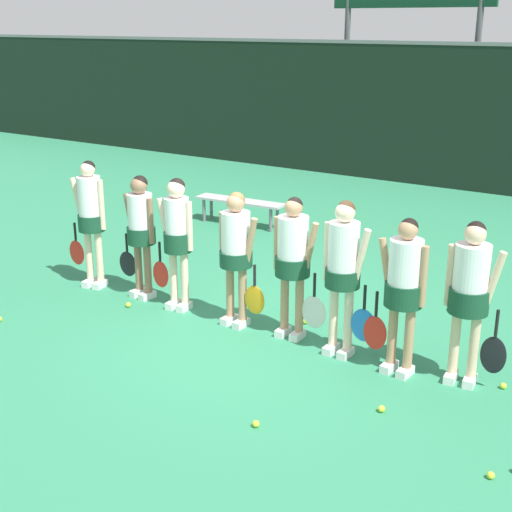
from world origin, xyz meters
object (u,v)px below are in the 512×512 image
at_px(player_6, 404,284).
at_px(tennis_ball_5, 305,321).
at_px(player_2, 177,232).
at_px(tennis_ball_11, 128,305).
at_px(player_1, 141,226).
at_px(tennis_ball_8, 450,308).
at_px(tennis_ball_0, 382,409).
at_px(tennis_ball_1, 491,475).
at_px(player_5, 344,265).
at_px(tennis_ball_7, 503,386).
at_px(tennis_ball_2, 256,424).
at_px(player_4, 293,256).
at_px(tennis_ball_9, 496,346).
at_px(player_3, 236,248).
at_px(player_0, 90,214).
at_px(player_7, 470,289).
at_px(bench_courtside, 240,203).
at_px(scoreboard, 412,1).

relative_size(player_6, tennis_ball_5, 25.45).
distance_m(player_2, tennis_ball_11, 1.21).
distance_m(player_1, tennis_ball_8, 4.21).
xyz_separation_m(tennis_ball_0, tennis_ball_1, (1.18, -0.48, -0.00)).
distance_m(player_5, tennis_ball_7, 2.06).
relative_size(tennis_ball_2, tennis_ball_11, 0.99).
height_order(player_4, tennis_ball_9, player_4).
bearing_deg(player_6, player_5, -179.26).
relative_size(player_3, tennis_ball_11, 24.44).
xyz_separation_m(player_4, tennis_ball_8, (1.32, 1.82, -0.98)).
relative_size(player_0, player_1, 1.07).
xyz_separation_m(player_2, tennis_ball_11, (-0.58, -0.36, -1.00)).
relative_size(player_3, tennis_ball_9, 25.38).
height_order(player_7, tennis_ball_8, player_7).
bearing_deg(bench_courtside, tennis_ball_0, -47.77).
bearing_deg(player_6, scoreboard, 117.20).
relative_size(tennis_ball_2, tennis_ball_9, 1.03).
bearing_deg(tennis_ball_0, player_7, 66.37).
distance_m(scoreboard, player_1, 10.18).
bearing_deg(player_2, tennis_ball_1, -22.98).
height_order(player_4, player_7, player_7).
relative_size(player_7, tennis_ball_11, 25.28).
height_order(player_0, tennis_ball_9, player_0).
distance_m(player_2, player_5, 2.38).
xyz_separation_m(player_2, tennis_ball_0, (3.29, -0.97, -1.00)).
distance_m(player_2, tennis_ball_5, 1.97).
bearing_deg(player_5, tennis_ball_0, -43.55).
bearing_deg(player_6, player_7, 18.99).
bearing_deg(player_5, tennis_ball_1, -32.10).
distance_m(bench_courtside, player_0, 3.82).
distance_m(tennis_ball_0, tennis_ball_8, 2.86).
xyz_separation_m(player_1, player_5, (3.05, -0.11, 0.06)).
bearing_deg(tennis_ball_1, player_6, 135.69).
relative_size(bench_courtside, player_7, 1.01).
bearing_deg(player_3, player_2, -178.55).
height_order(tennis_ball_8, tennis_ball_9, same).
relative_size(player_5, tennis_ball_7, 27.00).
bearing_deg(player_4, player_7, -2.24).
xyz_separation_m(scoreboard, tennis_ball_7, (5.09, -9.63, -3.99)).
xyz_separation_m(player_7, tennis_ball_11, (-4.32, -0.40, -1.00)).
bearing_deg(tennis_ball_0, player_0, 168.74).
bearing_deg(tennis_ball_5, tennis_ball_11, -159.94).
bearing_deg(tennis_ball_0, tennis_ball_7, 52.40).
bearing_deg(player_3, player_6, 0.53).
distance_m(player_1, tennis_ball_11, 1.05).
distance_m(player_5, player_7, 1.36).
height_order(player_7, tennis_ball_5, player_7).
relative_size(scoreboard, tennis_ball_7, 77.41).
xyz_separation_m(player_6, tennis_ball_8, (-0.10, 1.98, -0.98)).
xyz_separation_m(player_2, player_7, (3.74, 0.05, 0.00)).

